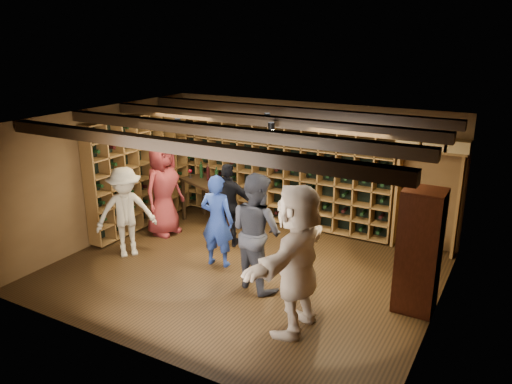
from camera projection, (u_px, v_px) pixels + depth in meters
The scene contains 13 objects.
ground at pixel (243, 271), 8.23m from camera, with size 6.00×6.00×0.00m, color #321F0E.
room_shell at pixel (243, 126), 7.54m from camera, with size 6.00×6.00×6.00m.
wine_rack_back at pixel (279, 168), 10.06m from camera, with size 4.65×0.30×2.20m.
wine_rack_left at pixel (141, 171), 9.88m from camera, with size 0.30×2.65×2.20m.
crate_shelf at pixel (431, 167), 8.56m from camera, with size 1.20×0.32×2.07m.
display_cabinet at pixel (419, 253), 6.87m from camera, with size 0.55×0.50×1.75m.
man_blue_shirt at pixel (217, 221), 8.26m from camera, with size 0.58×0.38×1.58m, color navy.
man_grey_suit at pixel (256, 231), 7.50m from camera, with size 0.88×0.69×1.82m, color black.
guest_red_floral at pixel (163, 189), 9.55m from camera, with size 0.89×0.58×1.82m, color maroon.
guest_woman_black at pixel (229, 206), 9.02m from camera, with size 0.91×0.38×1.55m, color black.
guest_khaki at pixel (126, 212), 8.62m from camera, with size 1.03×0.59×1.60m, color gray.
guest_beige at pixel (297, 259), 6.35m from camera, with size 1.87×0.59×2.01m, color tan.
tasting_table at pixel (208, 187), 10.04m from camera, with size 1.35×1.02×1.20m.
Camera 1 is at (3.83, -6.38, 3.75)m, focal length 35.00 mm.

